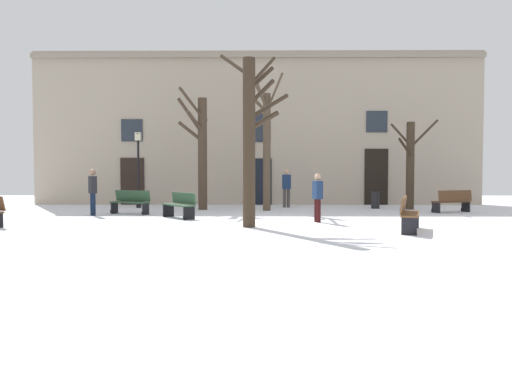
{
  "coord_description": "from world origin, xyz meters",
  "views": [
    {
      "loc": [
        0.16,
        -15.69,
        1.62
      ],
      "look_at": [
        0.0,
        1.66,
        0.9
      ],
      "focal_mm": 34.43,
      "sensor_mm": 36.0,
      "label": 1
    }
  ],
  "objects_px": {
    "litter_bin": "(375,199)",
    "bench_facing_shops": "(452,201)",
    "tree_center": "(267,147)",
    "tree_left_of_center": "(250,135)",
    "person_by_shop_door": "(318,196)",
    "tree_near_facade": "(410,163)",
    "person_strolling": "(93,190)",
    "bench_near_center_tree": "(131,202)",
    "tree_right_of_center": "(201,148)",
    "person_crossing_plaza": "(287,186)",
    "streetlamp": "(138,161)",
    "bench_by_litter_bin": "(408,213)",
    "bench_back_to_back_left": "(180,205)"
  },
  "relations": [
    {
      "from": "bench_facing_shops",
      "to": "streetlamp",
      "type": "bearing_deg",
      "value": -31.05
    },
    {
      "from": "tree_center",
      "to": "bench_by_litter_bin",
      "type": "relative_size",
      "value": 2.85
    },
    {
      "from": "tree_near_facade",
      "to": "streetlamp",
      "type": "distance_m",
      "value": 11.89
    },
    {
      "from": "tree_left_of_center",
      "to": "person_by_shop_door",
      "type": "bearing_deg",
      "value": 32.73
    },
    {
      "from": "bench_facing_shops",
      "to": "bench_near_center_tree",
      "type": "bearing_deg",
      "value": -16.73
    },
    {
      "from": "tree_near_facade",
      "to": "person_strolling",
      "type": "bearing_deg",
      "value": -166.5
    },
    {
      "from": "tree_center",
      "to": "bench_by_litter_bin",
      "type": "height_order",
      "value": "tree_center"
    },
    {
      "from": "tree_right_of_center",
      "to": "streetlamp",
      "type": "distance_m",
      "value": 3.19
    },
    {
      "from": "streetlamp",
      "to": "bench_near_center_tree",
      "type": "xyz_separation_m",
      "value": [
        0.51,
        -3.26,
        -1.65
      ]
    },
    {
      "from": "tree_right_of_center",
      "to": "person_by_shop_door",
      "type": "bearing_deg",
      "value": -49.79
    },
    {
      "from": "person_strolling",
      "to": "litter_bin",
      "type": "bearing_deg",
      "value": 73.02
    },
    {
      "from": "litter_bin",
      "to": "person_strolling",
      "type": "xyz_separation_m",
      "value": [
        -11.24,
        -3.55,
        0.55
      ]
    },
    {
      "from": "tree_near_facade",
      "to": "person_strolling",
      "type": "xyz_separation_m",
      "value": [
        -12.59,
        -3.02,
        -1.03
      ]
    },
    {
      "from": "bench_by_litter_bin",
      "to": "bench_back_to_back_left",
      "type": "bearing_deg",
      "value": 81.11
    },
    {
      "from": "bench_back_to_back_left",
      "to": "person_crossing_plaza",
      "type": "bearing_deg",
      "value": 103.9
    },
    {
      "from": "tree_right_of_center",
      "to": "bench_by_litter_bin",
      "type": "distance_m",
      "value": 10.14
    },
    {
      "from": "bench_near_center_tree",
      "to": "litter_bin",
      "type": "bearing_deg",
      "value": 38.18
    },
    {
      "from": "tree_near_facade",
      "to": "bench_facing_shops",
      "type": "distance_m",
      "value": 2.5
    },
    {
      "from": "streetlamp",
      "to": "bench_near_center_tree",
      "type": "bearing_deg",
      "value": -81.14
    },
    {
      "from": "tree_right_of_center",
      "to": "bench_by_litter_bin",
      "type": "xyz_separation_m",
      "value": [
        6.53,
        -7.46,
        -2.12
      ]
    },
    {
      "from": "tree_center",
      "to": "bench_by_litter_bin",
      "type": "distance_m",
      "value": 8.24
    },
    {
      "from": "tree_right_of_center",
      "to": "person_crossing_plaza",
      "type": "height_order",
      "value": "tree_right_of_center"
    },
    {
      "from": "bench_back_to_back_left",
      "to": "person_strolling",
      "type": "bearing_deg",
      "value": -145.0
    },
    {
      "from": "tree_center",
      "to": "streetlamp",
      "type": "xyz_separation_m",
      "value": [
        -5.71,
        1.56,
        -0.53
      ]
    },
    {
      "from": "litter_bin",
      "to": "bench_facing_shops",
      "type": "relative_size",
      "value": 0.47
    },
    {
      "from": "tree_near_facade",
      "to": "litter_bin",
      "type": "distance_m",
      "value": 2.14
    },
    {
      "from": "streetlamp",
      "to": "person_by_shop_door",
      "type": "xyz_separation_m",
      "value": [
        7.29,
        -6.23,
        -1.26
      ]
    },
    {
      "from": "streetlamp",
      "to": "litter_bin",
      "type": "height_order",
      "value": "streetlamp"
    },
    {
      "from": "tree_near_facade",
      "to": "tree_center",
      "type": "bearing_deg",
      "value": -173.51
    },
    {
      "from": "bench_facing_shops",
      "to": "person_by_shop_door",
      "type": "relative_size",
      "value": 1.08
    },
    {
      "from": "bench_near_center_tree",
      "to": "person_crossing_plaza",
      "type": "bearing_deg",
      "value": 51.81
    },
    {
      "from": "litter_bin",
      "to": "person_by_shop_door",
      "type": "relative_size",
      "value": 0.51
    },
    {
      "from": "bench_by_litter_bin",
      "to": "person_crossing_plaza",
      "type": "relative_size",
      "value": 1.12
    },
    {
      "from": "tree_center",
      "to": "person_by_shop_door",
      "type": "height_order",
      "value": "tree_center"
    },
    {
      "from": "litter_bin",
      "to": "bench_facing_shops",
      "type": "height_order",
      "value": "bench_facing_shops"
    },
    {
      "from": "tree_left_of_center",
      "to": "bench_by_litter_bin",
      "type": "xyz_separation_m",
      "value": [
        4.31,
        -0.97,
        -2.18
      ]
    },
    {
      "from": "person_strolling",
      "to": "person_crossing_plaza",
      "type": "bearing_deg",
      "value": 84.92
    },
    {
      "from": "litter_bin",
      "to": "bench_facing_shops",
      "type": "distance_m",
      "value": 3.29
    },
    {
      "from": "tree_right_of_center",
      "to": "person_strolling",
      "type": "relative_size",
      "value": 2.94
    },
    {
      "from": "litter_bin",
      "to": "bench_near_center_tree",
      "type": "distance_m",
      "value": 10.43
    },
    {
      "from": "litter_bin",
      "to": "bench_back_to_back_left",
      "type": "bearing_deg",
      "value": -149.9
    },
    {
      "from": "tree_center",
      "to": "tree_left_of_center",
      "type": "relative_size",
      "value": 1.06
    },
    {
      "from": "tree_left_of_center",
      "to": "person_strolling",
      "type": "xyz_separation_m",
      "value": [
        -5.9,
        3.7,
        -1.72
      ]
    },
    {
      "from": "tree_near_facade",
      "to": "bench_facing_shops",
      "type": "bearing_deg",
      "value": -51.67
    },
    {
      "from": "streetlamp",
      "to": "bench_back_to_back_left",
      "type": "height_order",
      "value": "streetlamp"
    },
    {
      "from": "streetlamp",
      "to": "tree_near_facade",
      "type": "bearing_deg",
      "value": -4.17
    },
    {
      "from": "bench_by_litter_bin",
      "to": "person_crossing_plaza",
      "type": "bearing_deg",
      "value": 37.22
    },
    {
      "from": "tree_center",
      "to": "bench_back_to_back_left",
      "type": "relative_size",
      "value": 3.62
    },
    {
      "from": "bench_back_to_back_left",
      "to": "bench_near_center_tree",
      "type": "height_order",
      "value": "bench_near_center_tree"
    },
    {
      "from": "person_strolling",
      "to": "tree_near_facade",
      "type": "bearing_deg",
      "value": 69.0
    }
  ]
}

